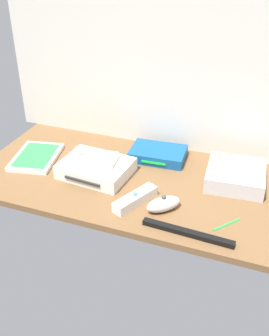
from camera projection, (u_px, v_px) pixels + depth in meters
The scene contains 11 objects.
ground_plane at pixel (134, 182), 125.33cm from camera, with size 100.00×48.00×2.00cm, color brown.
back_wall at pixel (162, 55), 127.72cm from camera, with size 110.00×1.20×64.00cm, color silver.
game_console at pixel (96, 168), 126.05cm from camera, with size 22.24×17.80×4.40cm.
mini_computer at pixel (236, 175), 121.72cm from camera, with size 18.27×18.27×5.30cm.
game_case at pixel (37, 157), 135.20cm from camera, with size 17.18×21.37×1.56cm.
network_router at pixel (158, 154), 134.82cm from camera, with size 18.77×13.25×3.40cm.
remote_wand at pixel (135, 199), 113.24cm from camera, with size 9.30×14.99×3.40cm.
remote_nunchuk at pixel (163, 204), 110.37cm from camera, with size 10.17×10.20×5.10cm.
remote_classic_pad at pixel (93, 158), 125.09cm from camera, with size 15.14×9.43×2.40cm.
sensor_bar at pixel (187, 233), 102.26cm from camera, with size 24.00×1.80×1.40cm, color black.
stylus_pen at pixel (227, 224), 105.81cm from camera, with size 0.70×0.70×9.00cm, color green.
Camera 1 is at (36.77, -97.95, 68.14)cm, focal length 43.21 mm.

